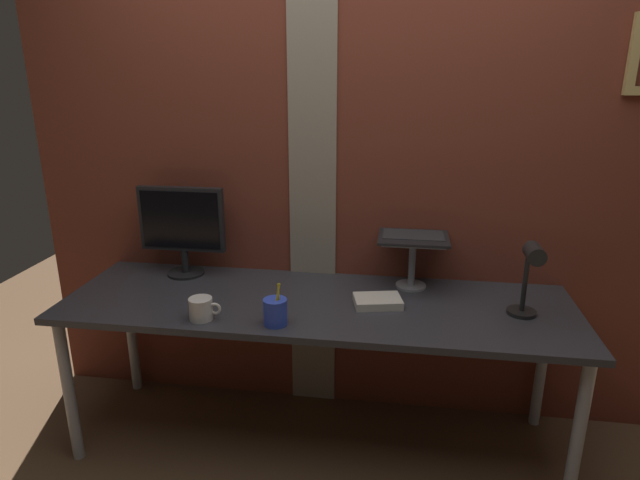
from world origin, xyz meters
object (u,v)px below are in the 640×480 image
object	(u,v)px
pen_cup	(275,312)
coffee_mug	(201,309)
desk_lamp	(530,273)
monitor	(182,224)
laptop	(414,220)

from	to	relation	value
pen_cup	coffee_mug	size ratio (longest dim) A/B	1.33
desk_lamp	coffee_mug	size ratio (longest dim) A/B	2.48
desk_lamp	pen_cup	size ratio (longest dim) A/B	1.87
coffee_mug	desk_lamp	bearing A→B (deg)	8.37
coffee_mug	pen_cup	bearing A→B (deg)	-0.02
desk_lamp	pen_cup	bearing A→B (deg)	-169.08
monitor	coffee_mug	xyz separation A→B (m)	(0.26, -0.47, -0.21)
laptop	coffee_mug	bearing A→B (deg)	-147.29
desk_lamp	coffee_mug	bearing A→B (deg)	-171.63
desk_lamp	pen_cup	distance (m)	1.02
monitor	coffee_mug	size ratio (longest dim) A/B	3.28
monitor	desk_lamp	xyz separation A→B (m)	(1.55, -0.28, -0.05)
laptop	desk_lamp	distance (m)	0.58
monitor	pen_cup	bearing A→B (deg)	-39.75
desk_lamp	coffee_mug	distance (m)	1.32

